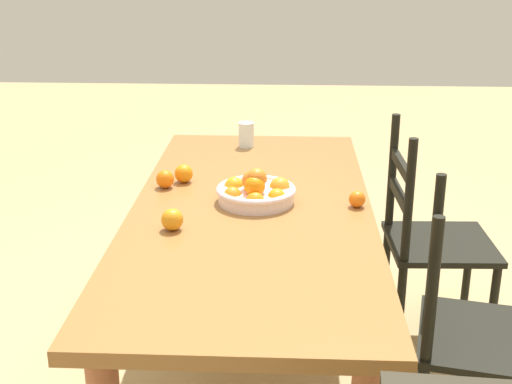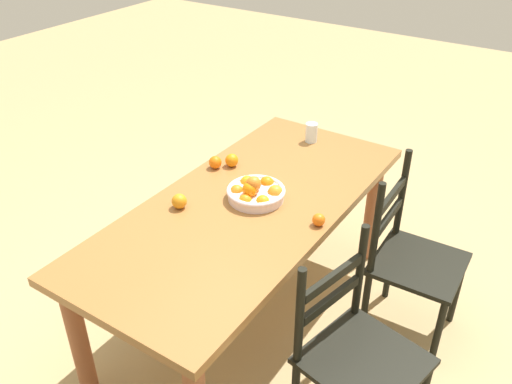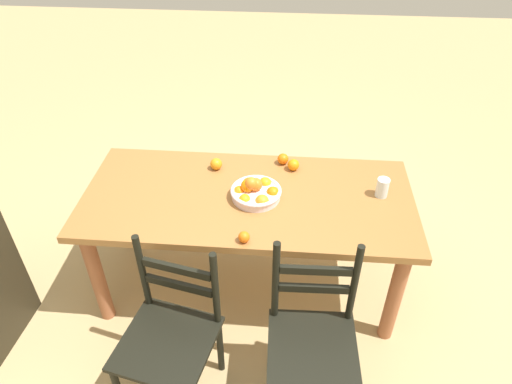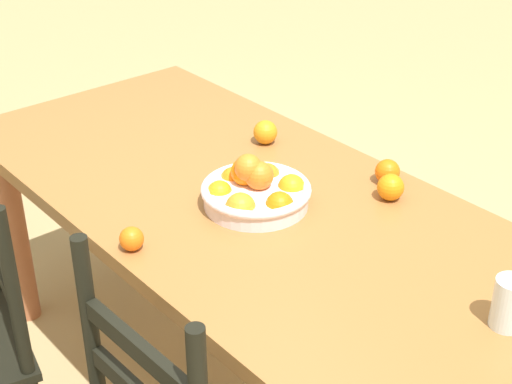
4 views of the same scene
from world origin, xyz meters
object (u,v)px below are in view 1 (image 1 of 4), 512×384
orange_loose_1 (172,220)px  drinking_glass (246,135)px  orange_loose_3 (165,179)px  chair_near_window (430,243)px  chair_by_cabinet (475,336)px  dining_table (252,233)px  fruit_bowl (256,191)px  orange_loose_2 (184,174)px  orange_loose_0 (357,199)px

orange_loose_1 → drinking_glass: size_ratio=0.64×
orange_loose_3 → drinking_glass: 0.65m
chair_near_window → chair_by_cabinet: bearing=179.6°
orange_loose_1 → orange_loose_3: (-0.41, -0.09, -0.00)m
dining_table → fruit_bowl: 0.16m
dining_table → orange_loose_2: 0.41m
orange_loose_3 → drinking_glass: (-0.58, 0.28, 0.02)m
chair_near_window → orange_loose_3: size_ratio=13.78×
dining_table → orange_loose_2: (-0.26, -0.28, 0.14)m
dining_table → orange_loose_3: orange_loose_3 is taller
dining_table → chair_near_window: 0.86m
orange_loose_3 → chair_by_cabinet: bearing=65.2°
drinking_glass → orange_loose_1: bearing=-10.7°
chair_near_window → fruit_bowl: bearing=113.2°
orange_loose_1 → orange_loose_3: 0.42m
fruit_bowl → drinking_glass: fruit_bowl is taller
orange_loose_0 → orange_loose_1: (0.24, -0.64, 0.01)m
dining_table → orange_loose_1: 0.37m
orange_loose_1 → drinking_glass: bearing=169.3°
orange_loose_0 → orange_loose_1: 0.68m
chair_by_cabinet → orange_loose_0: 0.62m
orange_loose_2 → drinking_glass: 0.56m
chair_near_window → drinking_glass: 0.96m
fruit_bowl → orange_loose_1: fruit_bowl is taller
dining_table → orange_loose_0: bearing=92.7°
chair_by_cabinet → fruit_bowl: (-0.37, -0.74, 0.36)m
orange_loose_1 → orange_loose_2: 0.48m
orange_loose_3 → orange_loose_2: bearing=136.6°
chair_by_cabinet → drinking_glass: size_ratio=8.00×
orange_loose_2 → drinking_glass: bearing=157.0°
chair_near_window → orange_loose_3: (0.20, -1.09, 0.34)m
dining_table → orange_loose_1: (0.22, -0.25, 0.14)m
orange_loose_1 → orange_loose_2: size_ratio=1.02×
orange_loose_2 → drinking_glass: size_ratio=0.63×
fruit_bowl → dining_table: bearing=-15.7°
orange_loose_0 → orange_loose_3: size_ratio=0.86×
dining_table → orange_loose_3: (-0.19, -0.35, 0.14)m
chair_by_cabinet → orange_loose_0: chair_by_cabinet is taller
dining_table → drinking_glass: (-0.77, -0.07, 0.16)m
dining_table → drinking_glass: bearing=-175.2°
orange_loose_1 → drinking_glass: (-1.00, 0.19, 0.02)m
chair_by_cabinet → dining_table: bearing=79.5°
orange_loose_0 → orange_loose_2: orange_loose_2 is taller
orange_loose_3 → orange_loose_1: bearing=12.8°
chair_near_window → orange_loose_3: 1.16m
fruit_bowl → orange_loose_0: 0.37m
orange_loose_1 → orange_loose_2: bearing=-176.3°
chair_by_cabinet → orange_loose_3: 1.27m
drinking_glass → dining_table: bearing=4.8°
fruit_bowl → chair_near_window: bearing=115.0°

